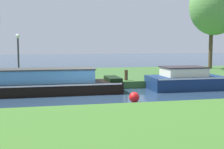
{
  "coord_description": "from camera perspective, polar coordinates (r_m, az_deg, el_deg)",
  "views": [
    {
      "loc": [
        -2.55,
        -14.64,
        2.53
      ],
      "look_at": [
        1.03,
        1.2,
        0.9
      ],
      "focal_mm": 49.92,
      "sensor_mm": 36.0,
      "label": 1
    }
  ],
  "objects": [
    {
      "name": "willow_tree_centre",
      "position": [
        27.48,
        18.33,
        11.71
      ],
      "size": [
        4.18,
        4.11,
        7.48
      ],
      "color": "#4F3C2A",
      "rests_on": "riverbank_far"
    },
    {
      "name": "channel_buoy",
      "position": [
        13.42,
        4.08,
        -4.18
      ],
      "size": [
        0.45,
        0.45,
        0.45
      ],
      "primitive_type": "sphere",
      "color": "red",
      "rests_on": "ground_plane"
    },
    {
      "name": "ground_plane",
      "position": [
        15.07,
        -2.81,
        -3.94
      ],
      "size": [
        120.0,
        120.0,
        0.0
      ],
      "primitive_type": "plane",
      "color": "#24384F"
    },
    {
      "name": "riverbank_far",
      "position": [
        21.91,
        -5.98,
        -0.4
      ],
      "size": [
        72.0,
        10.0,
        0.4
      ],
      "primitive_type": "cube",
      "color": "#355C2A",
      "rests_on": "ground_plane"
    },
    {
      "name": "black_barge",
      "position": [
        15.97,
        -14.73,
        -1.49
      ],
      "size": [
        9.08,
        2.03,
        1.79
      ],
      "color": "black",
      "rests_on": "ground_plane"
    },
    {
      "name": "lamp_post",
      "position": [
        18.37,
        -16.8,
        4.12
      ],
      "size": [
        0.24,
        0.24,
        2.66
      ],
      "color": "#333338",
      "rests_on": "riverbank_far"
    },
    {
      "name": "mooring_post_near",
      "position": [
        17.99,
        2.6,
        -0.11
      ],
      "size": [
        0.2,
        0.2,
        0.6
      ],
      "primitive_type": "cylinder",
      "color": "#443323",
      "rests_on": "riverbank_far"
    },
    {
      "name": "navy_narrowboat",
      "position": [
        17.73,
        13.19,
        -0.92
      ],
      "size": [
        4.08,
        2.13,
        1.25
      ],
      "color": "navy",
      "rests_on": "ground_plane"
    }
  ]
}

